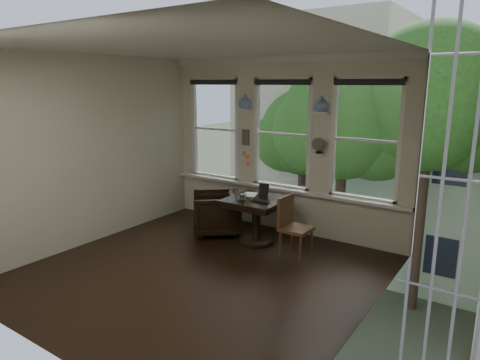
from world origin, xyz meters
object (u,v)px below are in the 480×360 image
Objects in this scene: armchair_left at (216,213)px; table at (256,221)px; laptop at (258,201)px; mug at (244,197)px; side_chair_right at (296,228)px.

table is at bearing 50.05° from armchair_left.
laptop reaches higher than table.
table is at bearing 51.44° from mug.
mug is at bearing -128.56° from table.
armchair_left is at bearing -179.73° from table.
table is 2.68× the size of laptop.
armchair_left is 1.64m from side_chair_right.
table is at bearing 136.51° from laptop.
table is 0.81m from armchair_left.
side_chair_right is at bearing 5.16° from laptop.
mug reaches higher than laptop.
mug is (-0.95, 0.01, 0.33)m from side_chair_right.
table is 0.44m from laptop.
armchair_left is 0.82m from mug.
side_chair_right is 9.59× the size of mug.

